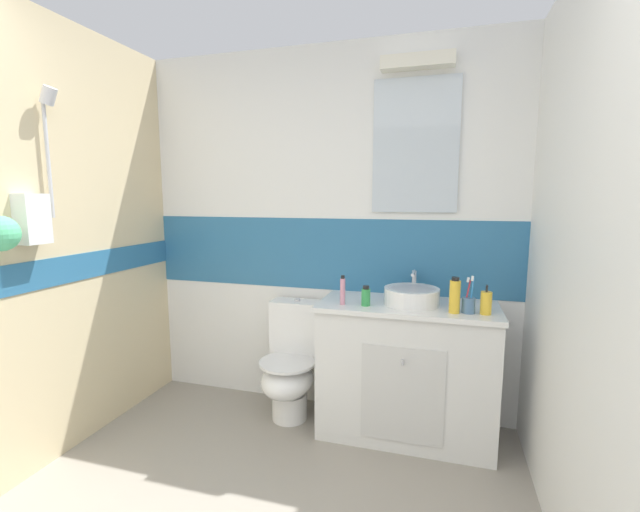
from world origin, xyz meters
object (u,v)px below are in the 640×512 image
(sink_basin, at_px, (412,295))
(soap_dispenser, at_px, (486,303))
(shampoo_bottle_tall, at_px, (455,296))
(lotion_bottle_short, at_px, (366,296))
(toilet, at_px, (291,365))
(toothbrush_cup, at_px, (469,304))
(toothpaste_tube_upright, at_px, (343,291))

(sink_basin, xyz_separation_m, soap_dispenser, (0.41, -0.11, 0.01))
(sink_basin, distance_m, shampoo_bottle_tall, 0.28)
(lotion_bottle_short, distance_m, shampoo_bottle_tall, 0.51)
(toilet, bearing_deg, sink_basin, -0.91)
(sink_basin, bearing_deg, lotion_bottle_short, -157.21)
(toothbrush_cup, height_order, soap_dispenser, toothbrush_cup)
(toothpaste_tube_upright, bearing_deg, soap_dispenser, 0.97)
(toothpaste_tube_upright, relative_size, shampoo_bottle_tall, 0.88)
(sink_basin, relative_size, toilet, 0.47)
(shampoo_bottle_tall, bearing_deg, lotion_bottle_short, 177.99)
(sink_basin, xyz_separation_m, toothpaste_tube_upright, (-0.40, -0.12, 0.03))
(toothbrush_cup, xyz_separation_m, soap_dispenser, (0.09, -0.00, 0.01))
(sink_basin, bearing_deg, shampoo_bottle_tall, -27.53)
(lotion_bottle_short, xyz_separation_m, toothpaste_tube_upright, (-0.14, -0.01, 0.03))
(lotion_bottle_short, bearing_deg, toothbrush_cup, 0.37)
(lotion_bottle_short, height_order, toothpaste_tube_upright, toothpaste_tube_upright)
(lotion_bottle_short, bearing_deg, sink_basin, 22.79)
(sink_basin, distance_m, toothpaste_tube_upright, 0.42)
(toothbrush_cup, xyz_separation_m, toothpaste_tube_upright, (-0.72, -0.02, 0.03))
(sink_basin, bearing_deg, toilet, 179.09)
(toilet, bearing_deg, toothbrush_cup, -6.10)
(soap_dispenser, xyz_separation_m, shampoo_bottle_tall, (-0.17, -0.02, 0.03))
(toothbrush_cup, distance_m, lotion_bottle_short, 0.58)
(toothpaste_tube_upright, xyz_separation_m, shampoo_bottle_tall, (0.65, -0.01, 0.01))
(toothpaste_tube_upright, bearing_deg, toilet, 160.86)
(toilet, xyz_separation_m, toothpaste_tube_upright, (0.39, -0.13, 0.57))
(soap_dispenser, relative_size, shampoo_bottle_tall, 0.82)
(toilet, xyz_separation_m, toothbrush_cup, (1.11, -0.12, 0.53))
(toothbrush_cup, bearing_deg, shampoo_bottle_tall, -164.25)
(soap_dispenser, xyz_separation_m, toothpaste_tube_upright, (-0.81, -0.01, 0.02))
(soap_dispenser, height_order, shampoo_bottle_tall, shampoo_bottle_tall)
(lotion_bottle_short, height_order, shampoo_bottle_tall, shampoo_bottle_tall)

